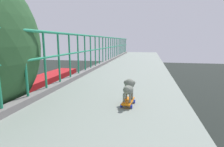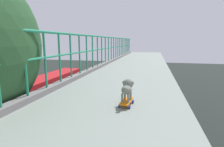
{
  "view_description": "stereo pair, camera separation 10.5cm",
  "coord_description": "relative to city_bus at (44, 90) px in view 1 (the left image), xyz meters",
  "views": [
    {
      "loc": [
        1.82,
        -0.03,
        6.88
      ],
      "look_at": [
        1.03,
        3.81,
        6.17
      ],
      "focal_mm": 28.71,
      "sensor_mm": 36.0,
      "label": 1
    },
    {
      "loc": [
        1.92,
        -0.01,
        6.88
      ],
      "look_at": [
        1.03,
        3.81,
        6.17
      ],
      "focal_mm": 28.71,
      "sensor_mm": 36.0,
      "label": 2
    }
  ],
  "objects": [
    {
      "name": "city_bus",
      "position": [
        0.0,
        0.0,
        0.0
      ],
      "size": [
        2.5,
        11.75,
        3.3
      ],
      "color": "red",
      "rests_on": "ground"
    },
    {
      "name": "small_dog",
      "position": [
        10.18,
        -13.16,
        4.24
      ],
      "size": [
        0.21,
        0.39,
        0.36
      ],
      "color": "slate",
      "rests_on": "toy_skateboard"
    },
    {
      "name": "toy_skateboard",
      "position": [
        10.18,
        -13.19,
        4.0
      ],
      "size": [
        0.22,
        0.43,
        0.08
      ],
      "color": "orange",
      "rests_on": "overpass_deck"
    }
  ]
}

